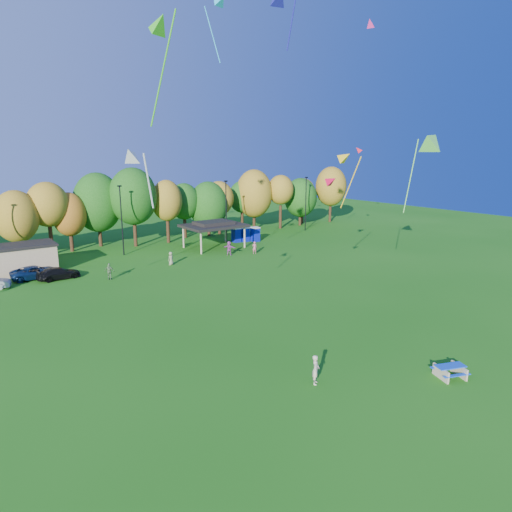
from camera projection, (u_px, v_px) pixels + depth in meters
ground at (334, 379)px, 27.29m from camera, size 160.00×160.00×0.00m
tree_line at (84, 208)px, 61.12m from camera, size 93.57×10.55×11.15m
lamp_posts at (122, 218)px, 58.76m from camera, size 64.50×0.25×9.09m
utility_building at (25, 258)px, 51.01m from camera, size 6.30×4.30×3.25m
pavilion at (214, 225)px, 63.70m from camera, size 8.20×6.20×3.77m
porta_potties at (245, 234)px, 68.51m from camera, size 3.75×2.38×2.18m
picnic_table at (450, 370)px, 27.44m from camera, size 2.19×2.02×0.77m
kite_flyer at (316, 370)px, 26.60m from camera, size 0.76×0.75×1.78m
car_c at (36, 272)px, 48.73m from camera, size 4.99×2.34×1.38m
car_d at (58, 273)px, 48.47m from camera, size 4.53×2.09×1.28m
far_person_1 at (110, 271)px, 48.25m from camera, size 1.06×1.04×1.79m
far_person_2 at (171, 258)px, 54.51m from camera, size 0.92×0.79×1.60m
far_person_3 at (254, 248)px, 60.39m from camera, size 0.72×0.61×1.67m
far_person_5 at (229, 248)px, 59.68m from camera, size 1.42×1.73×1.85m
kite_5 at (345, 158)px, 42.33m from camera, size 1.89×3.21×5.44m
kite_6 at (131, 156)px, 23.22m from camera, size 1.80×1.89×3.41m
kite_7 at (358, 150)px, 59.40m from camera, size 1.44×1.44×1.15m
kite_8 at (159, 25)px, 29.19m from camera, size 2.39×4.28×7.41m
kite_9 at (432, 141)px, 41.73m from camera, size 4.95×2.96×7.96m
kite_10 at (332, 181)px, 32.97m from camera, size 1.17×1.30×1.09m
kite_11 at (370, 23)px, 46.30m from camera, size 1.54×1.31×1.31m
kite_12 at (217, 1)px, 44.14m from camera, size 1.78×3.85×6.46m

